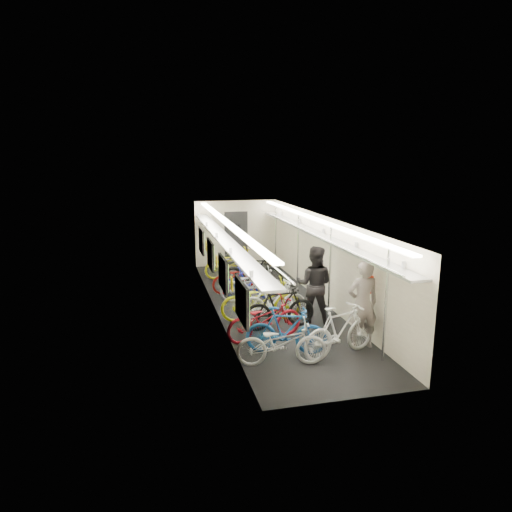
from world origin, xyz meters
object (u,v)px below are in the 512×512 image
backpack (372,284)px  passenger_mid (314,284)px  bicycle_0 (281,343)px  passenger_near (363,304)px  bicycle_1 (286,330)px

backpack → passenger_mid: bearing=101.7°
bicycle_0 → backpack: backpack is taller
passenger_near → bicycle_1: bearing=-2.2°
bicycle_0 → passenger_near: (1.89, 0.44, 0.49)m
bicycle_1 → passenger_near: 1.71m
passenger_mid → backpack: 1.63m
bicycle_0 → passenger_near: 2.00m
bicycle_0 → bicycle_1: (0.24, 0.49, 0.04)m
backpack → bicycle_0: bearing=-179.5°
bicycle_0 → passenger_mid: passenger_mid is taller
bicycle_1 → passenger_mid: 2.09m
passenger_mid → bicycle_1: bearing=81.6°
passenger_near → backpack: 0.57m
passenger_mid → backpack: (0.79, -1.38, 0.34)m
bicycle_1 → backpack: 2.16m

